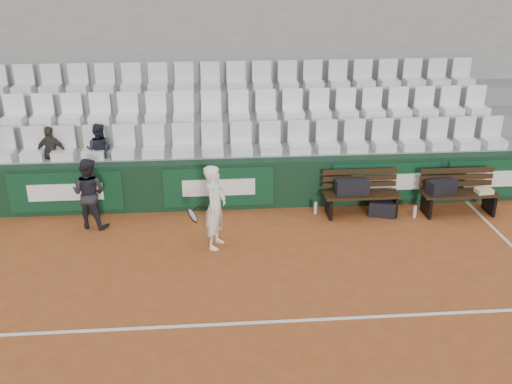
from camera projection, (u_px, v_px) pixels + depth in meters
name	position (u px, v px, depth m)	size (l,w,h in m)	color
ground	(239.00, 324.00, 8.11)	(80.00, 80.00, 0.00)	#A95226
court_baseline	(239.00, 323.00, 8.11)	(18.00, 0.06, 0.01)	white
back_barrier	(232.00, 184.00, 11.57)	(18.00, 0.34, 1.00)	#10321C
grandstand_tier_front	(227.00, 173.00, 12.15)	(18.00, 0.95, 1.00)	gray
grandstand_tier_mid	(226.00, 149.00, 12.93)	(18.00, 0.95, 1.45)	gray
grandstand_tier_back	(224.00, 127.00, 13.71)	(18.00, 0.95, 1.90)	gray
grandstand_rear_wall	(222.00, 70.00, 13.79)	(18.00, 0.30, 4.40)	gray
seat_row_front	(227.00, 139.00, 11.67)	(11.90, 0.44, 0.63)	white
seat_row_mid	(225.00, 106.00, 12.36)	(11.90, 0.44, 0.63)	white
seat_row_back	(223.00, 76.00, 13.05)	(11.90, 0.44, 0.63)	silver
bench_left	(361.00, 204.00, 11.34)	(1.50, 0.56, 0.45)	black
bench_right	(458.00, 203.00, 11.39)	(1.50, 0.56, 0.45)	black
sports_bag_left	(352.00, 187.00, 11.23)	(0.65, 0.28, 0.28)	black
sports_bag_right	(442.00, 187.00, 11.25)	(0.57, 0.26, 0.26)	black
towel	(484.00, 191.00, 11.29)	(0.32, 0.23, 0.09)	beige
sports_bag_ground	(382.00, 208.00, 11.34)	(0.51, 0.31, 0.31)	black
water_bottle_near	(315.00, 208.00, 11.43)	(0.07, 0.07, 0.24)	#B1C3C9
water_bottle_far	(415.00, 212.00, 11.26)	(0.07, 0.07, 0.25)	silver
tennis_player	(215.00, 207.00, 9.93)	(0.76, 0.65, 1.53)	white
ball_kid	(89.00, 193.00, 10.69)	(0.67, 0.52, 1.38)	#212129
spectator_b	(49.00, 132.00, 11.36)	(0.65, 0.27, 1.10)	#342F29
spectator_c	(97.00, 129.00, 11.42)	(0.56, 0.44, 1.15)	black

